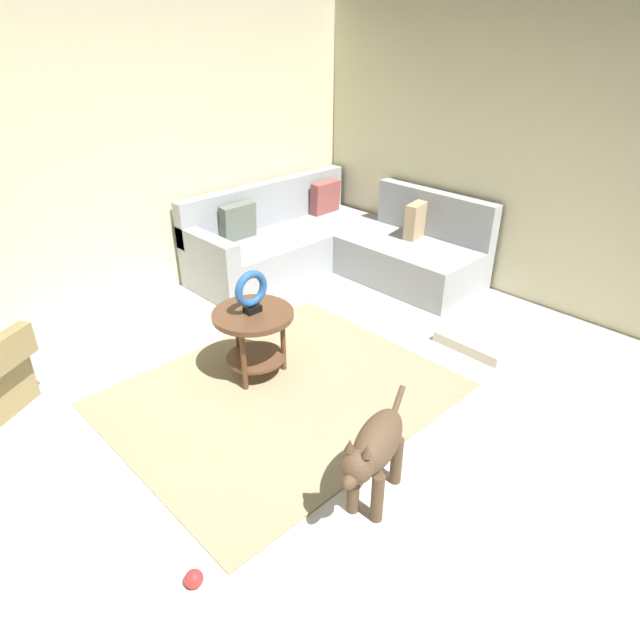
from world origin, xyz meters
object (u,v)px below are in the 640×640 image
Objects in this scene: side_table at (254,327)px; dog_bed_mat at (490,333)px; sectional_couch at (332,246)px; dog_toy_ball at (194,579)px; torus_sculpture at (251,291)px; dog at (375,450)px.

dog_bed_mat is (1.79, -0.96, -0.37)m from side_table.
dog_toy_ball is (-3.14, -2.19, -0.25)m from sectional_couch.
side_table is 0.29m from torus_sculpture.
dog_toy_ball is at bearing -175.32° from dog_bed_mat.
side_table is 0.75× the size of dog_bed_mat.
torus_sculpture reaches higher than dog_bed_mat.
sectional_couch is 6.90× the size of torus_sculpture.
dog is at bearing -102.40° from torus_sculpture.
side_table is 6.56× the size of dog_toy_ball.
sectional_couch reaches higher than torus_sculpture.
side_table reaches higher than dog_toy_ball.
dog_bed_mat is 0.98× the size of dog.
dog_toy_ball is (-1.34, -1.22, -0.37)m from side_table.
side_table is at bearing 42.20° from dog_toy_ball.
sectional_couch is 24.59× the size of dog_toy_ball.
sectional_couch is 3.84m from dog_toy_ball.
torus_sculpture is (0.00, 0.00, 0.29)m from side_table.
dog_bed_mat is at bearing 4.68° from dog_toy_ball.
torus_sculpture is at bearing 151.75° from dog_bed_mat.
dog_toy_ball reaches higher than dog_bed_mat.
sectional_couch is 2.05m from side_table.
torus_sculpture reaches higher than side_table.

